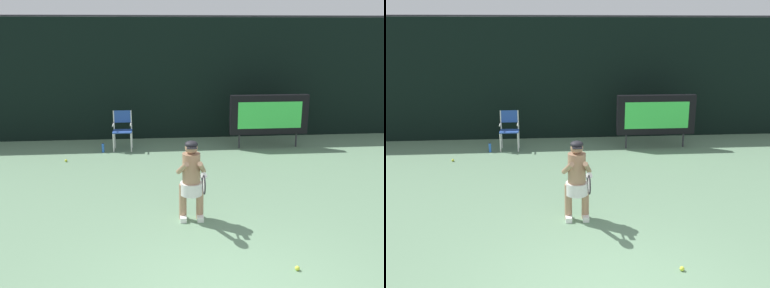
# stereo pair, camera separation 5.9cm
# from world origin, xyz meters

# --- Properties ---
(backdrop_screen) EXTENTS (18.00, 0.12, 3.66)m
(backdrop_screen) POSITION_xyz_m (0.00, 8.50, 1.81)
(backdrop_screen) COLOR black
(backdrop_screen) RESTS_ON ground
(scoreboard) EXTENTS (2.20, 0.21, 1.50)m
(scoreboard) POSITION_xyz_m (2.28, 7.13, 0.95)
(scoreboard) COLOR black
(scoreboard) RESTS_ON ground
(umpire_chair) EXTENTS (0.52, 0.44, 1.08)m
(umpire_chair) POSITION_xyz_m (-1.81, 7.29, 0.62)
(umpire_chair) COLOR white
(umpire_chair) RESTS_ON ground
(water_bottle) EXTENTS (0.07, 0.07, 0.27)m
(water_bottle) POSITION_xyz_m (-2.33, 7.03, 0.12)
(water_bottle) COLOR blue
(water_bottle) RESTS_ON ground
(tennis_player) EXTENTS (0.53, 0.61, 1.43)m
(tennis_player) POSITION_xyz_m (-0.30, 2.64, 0.77)
(tennis_player) COLOR white
(tennis_player) RESTS_ON ground
(tennis_racket) EXTENTS (0.03, 0.60, 0.31)m
(tennis_racket) POSITION_xyz_m (-0.15, 2.06, 0.87)
(tennis_racket) COLOR black
(tennis_ball_loose) EXTENTS (0.07, 0.07, 0.07)m
(tennis_ball_loose) POSITION_xyz_m (1.03, 0.85, 0.03)
(tennis_ball_loose) COLOR #CCDB3D
(tennis_ball_loose) RESTS_ON ground
(tennis_ball_spare) EXTENTS (0.07, 0.07, 0.07)m
(tennis_ball_spare) POSITION_xyz_m (-3.18, 6.25, 0.03)
(tennis_ball_spare) COLOR #CCDB3D
(tennis_ball_spare) RESTS_ON ground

